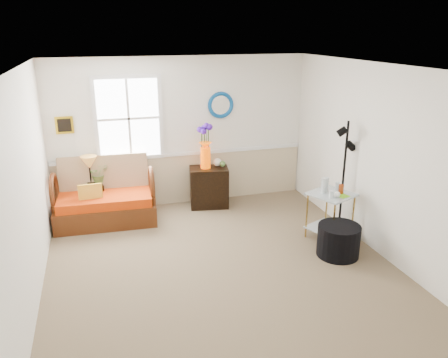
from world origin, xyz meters
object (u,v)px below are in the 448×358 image
object	(u,v)px
ottoman	(338,241)
lamp_stand	(94,200)
loveseat	(105,192)
side_table	(330,216)
cabinet	(209,187)
floor_lamp	(343,178)

from	to	relation	value
ottoman	lamp_stand	bearing A→B (deg)	143.87
loveseat	ottoman	xyz separation A→B (m)	(3.06, -2.10, -0.29)
side_table	ottoman	size ratio (longest dim) A/B	1.23
cabinet	ottoman	xyz separation A→B (m)	(1.27, -2.27, -0.13)
loveseat	floor_lamp	xyz separation A→B (m)	(3.50, -1.39, 0.36)
loveseat	ottoman	bearing A→B (deg)	-31.36
ottoman	loveseat	bearing A→B (deg)	145.50
side_table	ottoman	bearing A→B (deg)	-105.54
cabinet	side_table	distance (m)	2.25
lamp_stand	floor_lamp	bearing A→B (deg)	-24.22
lamp_stand	ottoman	world-z (taller)	lamp_stand
floor_lamp	ottoman	size ratio (longest dim) A/B	2.98
lamp_stand	side_table	size ratio (longest dim) A/B	0.79
cabinet	ottoman	size ratio (longest dim) A/B	1.21
lamp_stand	side_table	xyz separation A→B (m)	(3.39, -1.86, 0.07)
loveseat	cabinet	distance (m)	1.81
loveseat	floor_lamp	distance (m)	3.78
loveseat	side_table	xyz separation A→B (m)	(3.20, -1.59, -0.16)
loveseat	side_table	bearing A→B (deg)	-23.23
floor_lamp	ottoman	world-z (taller)	floor_lamp
cabinet	ottoman	distance (m)	2.60
cabinet	side_table	bearing A→B (deg)	-41.03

